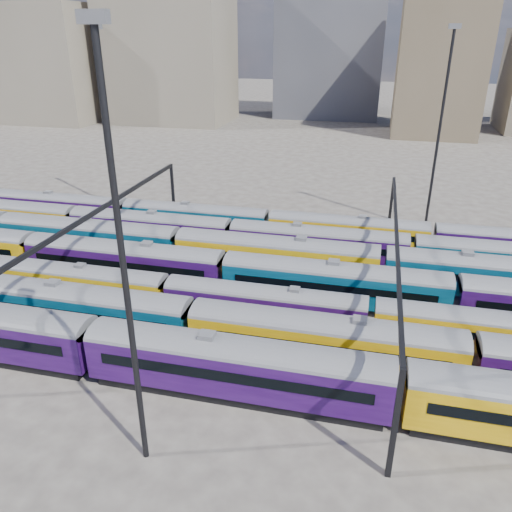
% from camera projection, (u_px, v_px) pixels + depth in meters
% --- Properties ---
extents(ground, '(500.00, 500.00, 0.00)m').
position_uv_depth(ground, '(286.00, 300.00, 50.28)').
color(ground, '#403A36').
rests_on(ground, ground).
extents(rake_0, '(160.04, 3.34, 5.64)m').
position_uv_depth(rake_0, '(236.00, 362.00, 35.96)').
color(rake_0, black).
rests_on(rake_0, ground).
extents(rake_1, '(131.51, 3.21, 5.41)m').
position_uv_depth(rake_1, '(472.00, 355.00, 36.88)').
color(rake_1, black).
rests_on(rake_1, ground).
extents(rake_2, '(112.89, 2.76, 4.62)m').
position_uv_depth(rake_2, '(371.00, 314.00, 43.07)').
color(rake_2, black).
rests_on(rake_2, ground).
extents(rake_3, '(154.51, 3.23, 5.44)m').
position_uv_depth(rake_3, '(124.00, 258.00, 52.82)').
color(rake_3, black).
rests_on(rake_3, ground).
extents(rake_4, '(112.02, 3.28, 5.54)m').
position_uv_depth(rake_4, '(276.00, 252.00, 53.95)').
color(rake_4, black).
rests_on(rake_4, ground).
extents(rake_5, '(146.01, 3.05, 5.14)m').
position_uv_depth(rake_5, '(150.00, 225.00, 62.09)').
color(rake_5, black).
rests_on(rake_5, ground).
extents(rake_6, '(118.91, 2.90, 4.88)m').
position_uv_depth(rake_6, '(269.00, 222.00, 63.59)').
color(rake_6, black).
rests_on(rake_6, ground).
extents(gantry_1, '(0.35, 40.35, 8.03)m').
position_uv_depth(gantry_1, '(98.00, 221.00, 51.74)').
color(gantry_1, black).
rests_on(gantry_1, ground).
extents(gantry_2, '(0.35, 40.35, 8.03)m').
position_uv_depth(gantry_2, '(395.00, 247.00, 45.36)').
color(gantry_2, black).
rests_on(gantry_2, ground).
extents(mast_1, '(1.40, 0.50, 25.60)m').
position_uv_depth(mast_1, '(107.00, 115.00, 70.42)').
color(mast_1, black).
rests_on(mast_1, ground).
extents(mast_2, '(1.40, 0.50, 25.60)m').
position_uv_depth(mast_2, '(122.00, 256.00, 26.10)').
color(mast_2, black).
rests_on(mast_2, ground).
extents(mast_3, '(1.40, 0.50, 25.60)m').
position_uv_depth(mast_3, '(440.00, 125.00, 62.62)').
color(mast_3, black).
rests_on(mast_3, ground).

